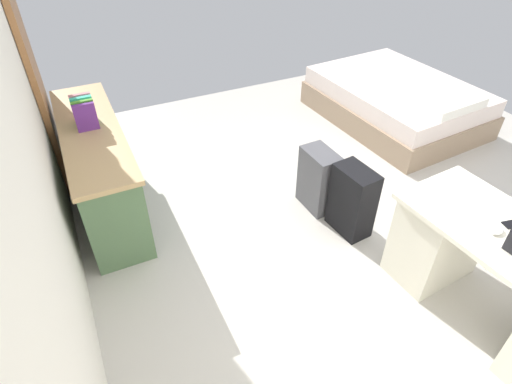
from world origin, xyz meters
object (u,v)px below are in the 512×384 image
(credenza, at_px, (100,168))
(suitcase_black, at_px, (352,201))
(figurine_small, at_px, (82,107))
(bed, at_px, (396,102))
(computer_mouse, at_px, (497,231))
(suitcase_spare_grey, at_px, (319,180))
(desk, at_px, (499,279))

(credenza, height_order, suitcase_black, credenza)
(suitcase_black, distance_m, figurine_small, 2.43)
(bed, relative_size, computer_mouse, 19.93)
(suitcase_spare_grey, bearing_deg, desk, -167.58)
(bed, distance_m, suitcase_spare_grey, 1.97)
(desk, height_order, figurine_small, figurine_small)
(suitcase_black, relative_size, suitcase_spare_grey, 1.07)
(figurine_small, bearing_deg, desk, -141.79)
(suitcase_spare_grey, xyz_separation_m, figurine_small, (1.17, 1.72, 0.55))
(desk, bearing_deg, suitcase_spare_grey, 14.75)
(bed, xyz_separation_m, suitcase_spare_grey, (-0.98, 1.70, 0.04))
(credenza, bearing_deg, figurine_small, 0.29)
(desk, height_order, suitcase_spare_grey, desk)
(bed, xyz_separation_m, computer_mouse, (-2.39, 1.37, 0.50))
(suitcase_black, relative_size, figurine_small, 5.54)
(suitcase_spare_grey, relative_size, computer_mouse, 5.71)
(credenza, xyz_separation_m, suitcase_black, (-1.25, -1.80, -0.09))
(bed, bearing_deg, computer_mouse, 150.23)
(suitcase_spare_grey, xyz_separation_m, computer_mouse, (-1.41, -0.34, 0.46))
(computer_mouse, bearing_deg, suitcase_spare_grey, 9.01)
(suitcase_black, bearing_deg, figurine_small, 43.47)
(computer_mouse, bearing_deg, bed, -34.13)
(credenza, bearing_deg, suitcase_spare_grey, -116.56)
(desk, relative_size, suitcase_black, 2.44)
(bed, relative_size, figurine_small, 18.12)
(desk, relative_size, credenza, 0.83)
(desk, bearing_deg, bed, -27.45)
(credenza, distance_m, computer_mouse, 3.08)
(bed, relative_size, suitcase_spare_grey, 3.49)
(desk, height_order, credenza, credenza)
(suitcase_black, bearing_deg, credenza, 49.56)
(credenza, xyz_separation_m, bed, (0.12, -3.42, -0.15))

